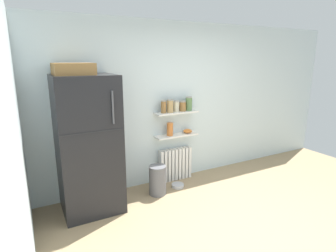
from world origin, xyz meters
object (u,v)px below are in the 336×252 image
Objects in this scene: radiator at (175,164)px; storage_jar_4 at (189,104)px; storage_jar_0 at (163,107)px; shelf_bowl at (188,131)px; storage_jar_3 at (183,106)px; vase at (170,129)px; refrigerator at (88,143)px; storage_jar_1 at (170,106)px; storage_jar_2 at (176,106)px; trash_bin at (158,180)px; pet_food_bowl at (178,185)px.

storage_jar_4 is at bearing -7.29° from radiator.
shelf_bowl is at bearing 0.00° from storage_jar_0.
storage_jar_3 is (0.12, -0.03, 1.00)m from radiator.
storage_jar_3 reaches higher than radiator.
shelf_bowl is at bearing 0.00° from vase.
refrigerator is at bearing -168.89° from storage_jar_0.
radiator is 0.65m from vase.
storage_jar_1 is 1.24× the size of storage_jar_3.
storage_jar_2 is at bearing 9.38° from refrigerator.
radiator is 1.29× the size of trash_bin.
storage_jar_4 reaches higher than radiator.
storage_jar_4 reaches higher than storage_jar_1.
refrigerator is 13.30× the size of shelf_bowl.
storage_jar_0 is 0.96× the size of vase.
storage_jar_4 reaches higher than trash_bin.
shelf_bowl is (0.10, -0.00, -0.43)m from storage_jar_3.
storage_jar_4 is at bearing 36.30° from pet_food_bowl.
shelf_bowl is (0.34, 0.00, -0.07)m from vase.
pet_food_bowl is (0.01, -0.25, -1.27)m from storage_jar_1.
storage_jar_3 is (0.12, 0.00, -0.00)m from storage_jar_2.
storage_jar_2 is (0.23, 0.00, -0.01)m from storage_jar_0.
storage_jar_2 reaches higher than pet_food_bowl.
storage_jar_2 is 0.49m from shelf_bowl.
storage_jar_1 reaches higher than storage_jar_3.
shelf_bowl is at bearing 23.22° from trash_bin.
pet_food_bowl is (-0.11, -0.28, -0.25)m from radiator.
storage_jar_1 is at bearing -180.00° from storage_jar_4.
storage_jar_1 is at bearing -180.00° from storage_jar_2.
storage_jar_1 is at bearing -0.00° from vase.
storage_jar_0 is 1.21× the size of storage_jar_3.
trash_bin is (-0.72, -0.31, -0.61)m from shelf_bowl.
refrigerator is 1.43m from storage_jar_1.
trash_bin is (-0.50, -0.31, -1.05)m from storage_jar_2.
trash_bin is at bearing -156.78° from shelf_bowl.
vase is at bearing 180.00° from storage_jar_1.
storage_jar_3 is (0.23, 0.00, -0.02)m from storage_jar_1.
storage_jar_1 is 0.90× the size of storage_jar_4.
refrigerator is at bearing -170.62° from storage_jar_2.
storage_jar_0 is (1.24, 0.24, 0.34)m from refrigerator.
vase is at bearing 10.18° from refrigerator.
radiator is 1.04m from storage_jar_0.
shelf_bowl is at bearing 0.00° from storage_jar_1.
refrigerator is 1.31m from storage_jar_0.
radiator is at bearing 90.00° from storage_jar_2.
radiator is at bearing 14.36° from storage_jar_1.
pet_food_bowl is (0.39, 0.06, -0.20)m from trash_bin.
pet_food_bowl is at bearing -87.42° from vase.
shelf_bowl is at bearing -0.00° from storage_jar_3.
storage_jar_2 is at bearing -90.00° from radiator.
storage_jar_3 is 0.45m from shelf_bowl.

